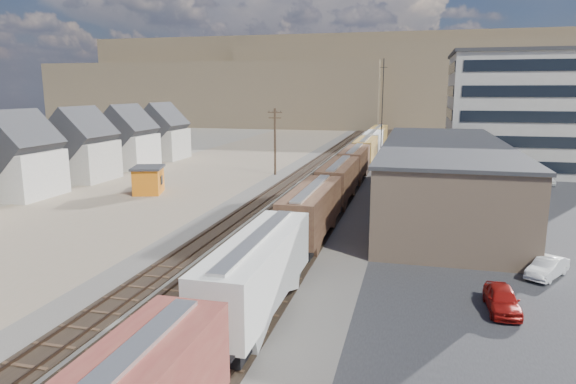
% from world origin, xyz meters
% --- Properties ---
extents(ground, '(300.00, 300.00, 0.00)m').
position_xyz_m(ground, '(0.00, 0.00, 0.00)').
color(ground, '#6B6356').
rests_on(ground, ground).
extents(ballast_bed, '(18.00, 200.00, 0.06)m').
position_xyz_m(ballast_bed, '(0.00, 50.00, 0.03)').
color(ballast_bed, '#4C4742').
rests_on(ballast_bed, ground).
extents(dirt_yard, '(24.00, 180.00, 0.03)m').
position_xyz_m(dirt_yard, '(-20.00, 40.00, 0.01)').
color(dirt_yard, '#7B6E54').
rests_on(dirt_yard, ground).
extents(asphalt_lot, '(26.00, 120.00, 0.04)m').
position_xyz_m(asphalt_lot, '(22.00, 35.00, 0.02)').
color(asphalt_lot, '#232326').
rests_on(asphalt_lot, ground).
extents(rail_tracks, '(11.40, 200.00, 0.24)m').
position_xyz_m(rail_tracks, '(-0.55, 50.00, 0.11)').
color(rail_tracks, black).
rests_on(rail_tracks, ground).
extents(freight_train, '(3.00, 119.74, 4.46)m').
position_xyz_m(freight_train, '(3.80, 31.99, 2.79)').
color(freight_train, black).
rests_on(freight_train, ground).
extents(warehouse, '(12.40, 40.40, 7.25)m').
position_xyz_m(warehouse, '(14.98, 25.00, 3.65)').
color(warehouse, tan).
rests_on(warehouse, ground).
extents(office_tower, '(22.60, 18.60, 18.45)m').
position_xyz_m(office_tower, '(27.95, 54.95, 9.26)').
color(office_tower, '#9E998E').
rests_on(office_tower, ground).
extents(utility_pole_north, '(2.20, 0.32, 10.00)m').
position_xyz_m(utility_pole_north, '(-8.50, 42.00, 5.30)').
color(utility_pole_north, '#382619').
rests_on(utility_pole_north, ground).
extents(radio_mast, '(1.20, 0.16, 18.00)m').
position_xyz_m(radio_mast, '(6.00, 60.00, 9.12)').
color(radio_mast, black).
rests_on(radio_mast, ground).
extents(townhouse_row, '(8.15, 68.16, 10.47)m').
position_xyz_m(townhouse_row, '(-34.00, 25.00, 4.34)').
color(townhouse_row, '#B7B2A8').
rests_on(townhouse_row, ground).
extents(hills_north, '(265.00, 80.00, 32.00)m').
position_xyz_m(hills_north, '(0.17, 167.92, 14.10)').
color(hills_north, brown).
rests_on(hills_north, ground).
extents(maintenance_shed, '(4.80, 5.48, 3.39)m').
position_xyz_m(maintenance_shed, '(-20.00, 24.57, 1.73)').
color(maintenance_shed, orange).
rests_on(maintenance_shed, ground).
extents(parked_car_red, '(1.87, 4.33, 1.45)m').
position_xyz_m(parked_car_red, '(17.32, -1.94, 0.73)').
color(parked_car_red, maroon).
rests_on(parked_car_red, ground).
extents(parked_car_white, '(3.53, 4.33, 1.39)m').
position_xyz_m(parked_car_white, '(21.18, 4.70, 0.69)').
color(parked_car_white, silver).
rests_on(parked_car_white, ground).
extents(parked_car_blue, '(6.18, 4.89, 1.56)m').
position_xyz_m(parked_car_blue, '(22.82, 37.33, 0.78)').
color(parked_car_blue, navy).
rests_on(parked_car_blue, ground).
extents(parked_car_far, '(1.97, 4.60, 1.55)m').
position_xyz_m(parked_car_far, '(29.41, 43.37, 0.77)').
color(parked_car_far, silver).
rests_on(parked_car_far, ground).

